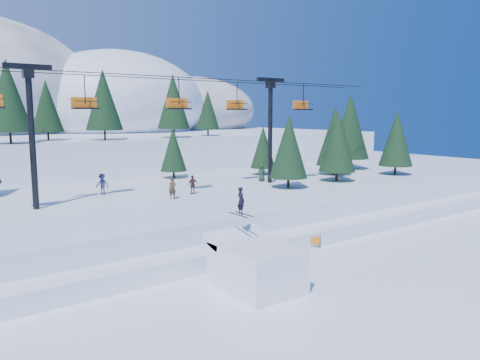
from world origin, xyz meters
TOP-DOWN VIEW (x-y plane):
  - ground at (0.00, 0.00)m, footprint 160.00×160.00m
  - mid_shelf at (0.00, 18.00)m, footprint 70.00×22.00m
  - berm at (0.00, 8.00)m, footprint 70.00×6.00m
  - jump_kicker at (-1.78, 1.46)m, footprint 3.56×4.85m
  - chairlift at (1.11, 18.05)m, footprint 46.00×3.21m
  - conifer_stand at (2.36, 18.69)m, footprint 63.12×15.66m
  - distant_skiers at (0.07, 18.53)m, footprint 27.64×6.53m
  - banner_near at (5.25, 5.22)m, footprint 2.73×0.90m
  - banner_far at (10.10, 6.27)m, footprint 2.79×0.67m

SIDE VIEW (x-z plane):
  - ground at x=0.00m, z-range 0.00..0.00m
  - banner_near at x=5.25m, z-range 0.09..0.99m
  - banner_far at x=10.10m, z-range 0.09..0.99m
  - berm at x=0.00m, z-range 0.00..1.10m
  - mid_shelf at x=0.00m, z-range 0.00..2.50m
  - jump_kicker at x=-1.78m, z-range -1.37..3.98m
  - distant_skiers at x=0.07m, z-range 2.46..4.26m
  - conifer_stand at x=2.36m, z-range 2.19..11.54m
  - chairlift at x=1.11m, z-range 4.18..14.46m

